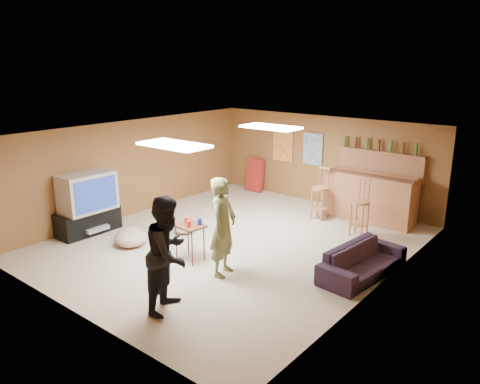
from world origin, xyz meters
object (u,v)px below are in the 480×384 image
Objects in this scene: tv_body at (87,192)px; person_black at (168,254)px; person_olive at (223,227)px; tray_table at (190,243)px; bar_counter at (370,197)px; sofa at (363,261)px.

tv_body is 3.72m from person_black.
tv_body is at bearing 78.86° from person_olive.
person_olive reaches higher than tv_body.
tray_table is (-0.98, 1.39, -0.51)m from person_black.
person_olive is at bearing 5.22° from tv_body.
tv_body reaches higher than tray_table.
person_olive is at bearing -100.01° from bar_counter.
tv_body is 0.65× the size of person_black.
person_olive is at bearing 133.60° from sofa.
tv_body is 0.65× the size of person_olive.
tv_body is 5.59m from sofa.
sofa is at bearing 18.17° from tv_body.
person_black is (0.15, -1.35, 0.01)m from person_olive.
bar_counter is at bearing 47.00° from tv_body.
person_black is (3.57, -1.04, -0.05)m from tv_body.
person_olive is at bearing -14.03° from person_black.
bar_counter is 1.19× the size of person_olive.
bar_counter is (4.15, 4.45, -0.35)m from tv_body.
person_black reaches higher than sofa.
tv_body reaches higher than bar_counter.
sofa is at bearing 27.23° from tray_table.
tray_table is at bearing 123.44° from sofa.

